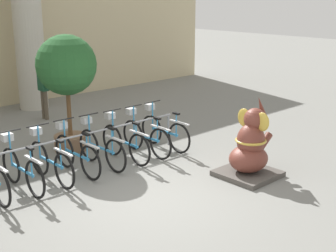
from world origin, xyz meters
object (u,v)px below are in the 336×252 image
at_px(bicycle_2, 50,161).
at_px(potted_tree, 67,71).
at_px(bicycle_6, 145,136).
at_px(bicycle_7, 164,131).
at_px(bicycle_5, 124,142).
at_px(bicycle_1, 22,168).
at_px(bicycle_3, 76,153).
at_px(bicycle_4, 101,147).
at_px(elephant_statue, 250,149).
at_px(person_pedestrian, 43,84).

bearing_deg(bicycle_2, potted_tree, 47.06).
distance_m(bicycle_6, bicycle_7, 0.60).
height_order(bicycle_5, potted_tree, potted_tree).
bearing_deg(bicycle_1, bicycle_3, 1.75).
xyz_separation_m(bicycle_1, bicycle_4, (1.79, 0.02, 0.00)).
bearing_deg(elephant_statue, person_pedestrian, 97.21).
relative_size(bicycle_4, bicycle_5, 1.00).
xyz_separation_m(bicycle_4, potted_tree, (0.10, 1.38, 1.44)).
distance_m(bicycle_1, elephant_statue, 4.41).
distance_m(bicycle_1, person_pedestrian, 5.19).
bearing_deg(bicycle_5, bicycle_7, 1.26).
xyz_separation_m(bicycle_3, person_pedestrian, (1.62, 4.27, 0.62)).
height_order(bicycle_2, bicycle_6, same).
xyz_separation_m(bicycle_7, elephant_statue, (0.09, -2.45, 0.13)).
bearing_deg(bicycle_2, bicycle_6, -0.46).
relative_size(bicycle_1, elephant_statue, 1.03).
bearing_deg(bicycle_7, bicycle_1, -179.78).
bearing_deg(person_pedestrian, elephant_statue, -82.79).
height_order(elephant_statue, potted_tree, potted_tree).
height_order(bicycle_1, bicycle_6, same).
xyz_separation_m(bicycle_5, elephant_statue, (1.28, -2.43, 0.13)).
height_order(bicycle_1, potted_tree, potted_tree).
bearing_deg(elephant_statue, bicycle_7, 92.03).
bearing_deg(bicycle_4, person_pedestrian, 76.52).
height_order(bicycle_1, bicycle_2, same).
distance_m(elephant_statue, person_pedestrian, 6.82).
xyz_separation_m(bicycle_6, elephant_statue, (0.68, -2.43, 0.13)).
distance_m(bicycle_2, bicycle_3, 0.60).
bearing_deg(bicycle_2, bicycle_3, 2.85).
xyz_separation_m(bicycle_7, person_pedestrian, (-0.77, 4.30, 0.62)).
height_order(bicycle_5, bicycle_7, same).
relative_size(bicycle_7, potted_tree, 0.62).
xyz_separation_m(bicycle_2, bicycle_3, (0.60, 0.03, 0.00)).
relative_size(bicycle_2, elephant_statue, 1.03).
distance_m(bicycle_3, elephant_statue, 3.51).
height_order(bicycle_3, potted_tree, potted_tree).
xyz_separation_m(bicycle_7, potted_tree, (-1.69, 1.39, 1.44)).
bearing_deg(elephant_statue, bicycle_1, 146.42).
relative_size(bicycle_2, person_pedestrian, 0.97).
height_order(bicycle_4, bicycle_6, same).
bearing_deg(bicycle_4, bicycle_1, -179.21).
xyz_separation_m(bicycle_1, potted_tree, (1.90, 1.40, 1.44)).
xyz_separation_m(bicycle_3, elephant_statue, (2.48, -2.48, 0.13)).
bearing_deg(bicycle_4, potted_tree, 85.66).
bearing_deg(person_pedestrian, bicycle_6, -87.76).
bearing_deg(bicycle_7, bicycle_2, -179.86).
bearing_deg(bicycle_3, bicycle_2, -177.15).
bearing_deg(elephant_statue, bicycle_3, 135.03).
xyz_separation_m(bicycle_4, bicycle_7, (1.79, -0.01, 0.00)).
height_order(bicycle_1, bicycle_5, same).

